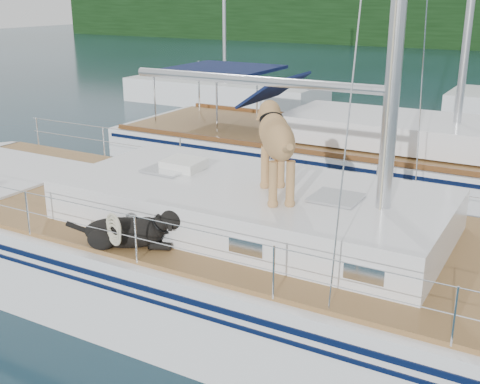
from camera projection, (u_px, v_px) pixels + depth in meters
The scene contains 4 objects.
ground at pixel (205, 291), 9.05m from camera, with size 120.00×120.00×0.00m, color black.
main_sailboat at pixel (209, 251), 8.78m from camera, with size 12.00×3.84×14.01m.
neighbor_sailboat at pixel (348, 160), 13.80m from camera, with size 11.00×3.50×13.30m.
bg_boat_west at pixel (225, 93), 24.21m from camera, with size 8.00×3.00×11.65m.
Camera 1 is at (4.46, -6.81, 4.27)m, focal length 45.00 mm.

